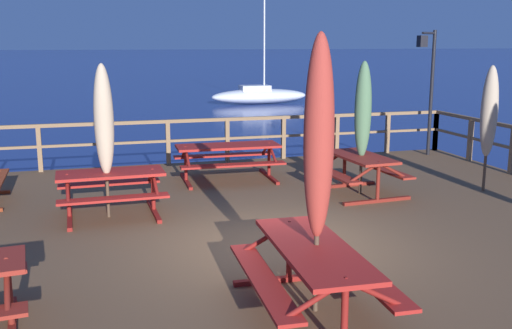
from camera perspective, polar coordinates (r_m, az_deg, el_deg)
ground_plane at (r=9.07m, az=1.65°, el=-12.47°), size 600.00×600.00×0.00m
wooden_deck at (r=8.91m, az=1.67°, el=-10.09°), size 13.39×12.61×0.81m
railing_waterside_far at (r=14.43m, az=-5.61°, el=2.99°), size 13.19×0.10×1.09m
picnic_table_mid_right at (r=11.59m, az=10.03°, el=-0.19°), size 1.52×1.75×0.78m
picnic_table_front_right at (r=6.48m, az=5.55°, el=-9.48°), size 1.48×2.21×0.78m
picnic_table_back_left at (r=10.28m, az=-13.76°, el=-1.85°), size 1.80×1.45×0.78m
picnic_table_mid_centre at (r=12.60m, az=-2.71°, el=1.00°), size 2.21×1.45×0.78m
patio_umbrella_short_back at (r=11.47m, az=10.25°, el=5.14°), size 0.32×0.32×2.56m
patio_umbrella_tall_back_right at (r=6.18m, az=6.06°, el=2.43°), size 0.32×0.32×3.01m
patio_umbrella_tall_mid_left at (r=10.04m, az=-14.42°, el=4.08°), size 0.32×0.32×2.57m
patio_umbrella_short_front at (r=12.35m, az=21.52°, el=4.71°), size 0.32×0.32×2.48m
lamp_post_hooked at (r=15.79m, az=16.23°, el=8.37°), size 0.64×0.39×3.20m
sailboat_distant at (r=36.58m, az=0.31°, el=6.67°), size 6.02×1.77×7.72m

